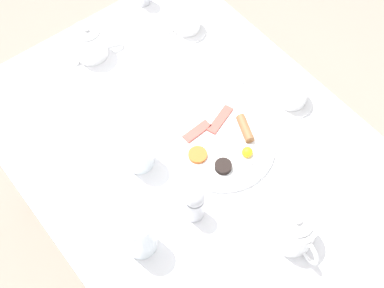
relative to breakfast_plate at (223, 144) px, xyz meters
The scene contains 13 objects.
ground_plane 0.78m from the breakfast_plate, 145.73° to the left, with size 8.00×8.00×0.00m, color gray.
table 0.12m from the breakfast_plate, 145.73° to the left, with size 0.90×1.23×0.77m.
breakfast_plate is the anchor object (origin of this frame).
teapot_near 0.33m from the breakfast_plate, 97.58° to the right, with size 0.11×0.19×0.12m.
teapot_far 0.53m from the breakfast_plate, 100.83° to the left, with size 0.19×0.11×0.12m.
teacup_with_saucer_left 0.26m from the breakfast_plate, ahead, with size 0.14×0.14×0.07m.
teacup_with_saucer_right 0.46m from the breakfast_plate, 64.58° to the left, with size 0.14×0.14×0.07m.
water_glass_short 0.37m from the breakfast_plate, 164.63° to the right, with size 0.08×0.08×0.14m.
wine_glass_spare 0.24m from the breakfast_plate, 154.31° to the left, with size 0.08×0.08×0.13m.
pepper_grinder 0.23m from the breakfast_plate, 149.57° to the right, with size 0.05×0.05×0.13m.
napkin_folded 0.29m from the breakfast_plate, 44.96° to the left, with size 0.13×0.15×0.01m.
fork_by_plate 0.55m from the breakfast_plate, 124.14° to the left, with size 0.11×0.13×0.00m.
knife_by_plate 0.38m from the breakfast_plate, 140.20° to the right, with size 0.11×0.18×0.00m.
Camera 1 is at (-0.49, -0.61, 2.06)m, focal length 50.00 mm.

